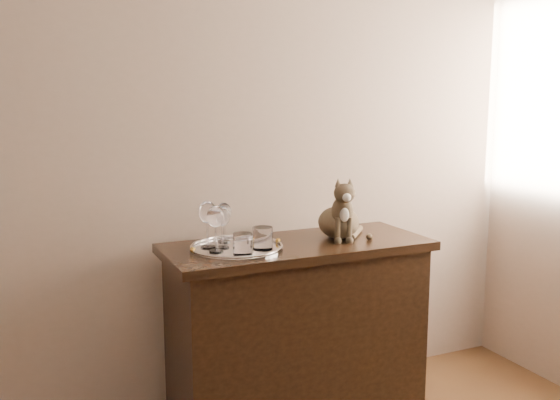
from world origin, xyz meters
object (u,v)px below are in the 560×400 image
(tray, at_px, (237,248))
(wine_glass_a, at_px, (207,224))
(wine_glass_b, at_px, (224,222))
(wine_glass_d, at_px, (222,227))
(cat, at_px, (339,207))
(sideboard, at_px, (297,332))
(tumbler_b, at_px, (243,244))
(wine_glass_c, at_px, (216,229))
(tumbler_a, at_px, (263,238))

(tray, relative_size, wine_glass_a, 1.98)
(wine_glass_b, height_order, wine_glass_d, wine_glass_d)
(tray, distance_m, wine_glass_d, 0.11)
(wine_glass_a, distance_m, cat, 0.62)
(sideboard, bearing_deg, tumbler_b, -157.86)
(wine_glass_c, bearing_deg, tumbler_a, -13.62)
(tumbler_b, bearing_deg, tray, 81.01)
(tray, relative_size, cat, 1.37)
(tray, bearing_deg, sideboard, 0.70)
(sideboard, xyz_separation_m, cat, (0.22, 0.01, 0.57))
(tray, xyz_separation_m, wine_glass_a, (-0.11, 0.05, 0.11))
(wine_glass_a, xyz_separation_m, wine_glass_c, (0.01, -0.08, -0.00))
(wine_glass_a, height_order, wine_glass_d, wine_glass_a)
(tumbler_b, bearing_deg, wine_glass_b, 88.88)
(sideboard, bearing_deg, wine_glass_d, 176.95)
(sideboard, bearing_deg, cat, 2.83)
(wine_glass_b, height_order, wine_glass_c, wine_glass_c)
(wine_glass_b, bearing_deg, tumbler_b, -91.12)
(wine_glass_a, xyz_separation_m, wine_glass_d, (0.06, -0.03, -0.01))
(cat, bearing_deg, tumbler_b, -148.60)
(sideboard, xyz_separation_m, tumbler_b, (-0.31, -0.13, 0.48))
(wine_glass_b, bearing_deg, tumbler_a, -62.12)
(sideboard, height_order, tray, tray)
(wine_glass_a, bearing_deg, wine_glass_c, -83.49)
(sideboard, bearing_deg, wine_glass_a, 172.92)
(sideboard, distance_m, tumbler_b, 0.58)
(wine_glass_c, xyz_separation_m, tumbler_b, (0.08, -0.09, -0.05))
(wine_glass_a, distance_m, wine_glass_b, 0.12)
(wine_glass_c, bearing_deg, wine_glass_a, 96.51)
(tumbler_a, distance_m, tumbler_b, 0.12)
(sideboard, distance_m, wine_glass_c, 0.66)
(wine_glass_c, relative_size, wine_glass_d, 1.08)
(tumbler_a, bearing_deg, wine_glass_b, 117.88)
(tray, relative_size, wine_glass_b, 2.25)
(sideboard, relative_size, wine_glass_c, 6.13)
(tumbler_a, height_order, tumbler_b, tumbler_a)
(wine_glass_d, height_order, tumbler_b, wine_glass_d)
(wine_glass_a, distance_m, wine_glass_c, 0.08)
(wine_glass_c, bearing_deg, tray, 16.16)
(sideboard, distance_m, wine_glass_b, 0.62)
(sideboard, relative_size, tumbler_b, 13.40)
(cat, bearing_deg, wine_glass_b, -174.60)
(tray, bearing_deg, wine_glass_d, 158.59)
(tumbler_b, bearing_deg, sideboard, 22.14)
(sideboard, height_order, tumbler_a, tumbler_a)
(tumbler_a, height_order, cat, cat)
(tray, height_order, tumbler_a, tumbler_a)
(sideboard, bearing_deg, tumbler_a, -158.53)
(tumbler_a, xyz_separation_m, cat, (0.42, 0.09, 0.09))
(wine_glass_a, xyz_separation_m, tumbler_a, (0.20, -0.13, -0.05))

